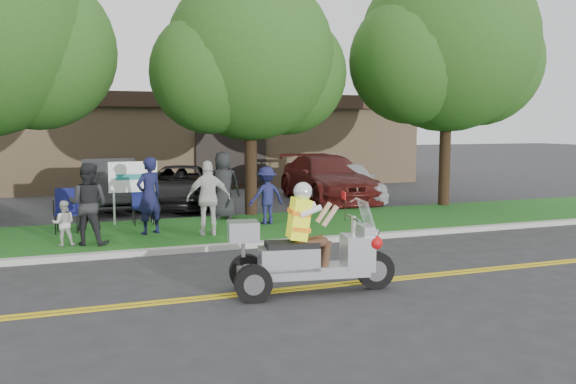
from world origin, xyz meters
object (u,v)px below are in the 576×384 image
object	(u,v)px
parked_car_mid	(180,187)
lawn_chair_a	(67,208)
spectator_adult_left	(149,196)
parked_car_right	(328,178)
lawn_chair_b	(142,201)
spectator_adult_right	(209,198)
spectator_adult_mid	(88,204)
parked_car_far_right	(346,181)
parked_car_left	(109,184)
trike_scooter	(305,254)

from	to	relation	value
parked_car_mid	lawn_chair_a	bearing A→B (deg)	-112.65
lawn_chair_a	spectator_adult_left	distance (m)	2.11
spectator_adult_left	parked_car_right	xyz separation A→B (m)	(6.89, 4.98, -0.22)
lawn_chair_b	parked_car_mid	distance (m)	3.95
spectator_adult_right	spectator_adult_left	bearing A→B (deg)	-23.15
spectator_adult_left	spectator_adult_mid	size ratio (longest dim) A/B	1.03
spectator_adult_mid	parked_car_mid	distance (m)	6.85
parked_car_far_right	parked_car_mid	bearing A→B (deg)	179.05
lawn_chair_b	spectator_adult_left	xyz separation A→B (m)	(-0.03, -1.61, 0.34)
parked_car_mid	spectator_adult_mid	bearing A→B (deg)	-99.85
parked_car_mid	parked_car_right	xyz separation A→B (m)	(5.19, -0.22, 0.14)
spectator_adult_left	parked_car_left	xyz separation A→B (m)	(-0.50, 5.78, -0.23)
spectator_adult_mid	parked_car_right	bearing A→B (deg)	-120.16
spectator_adult_left	parked_car_mid	distance (m)	5.48
spectator_adult_left	lawn_chair_b	bearing A→B (deg)	-117.41
trike_scooter	spectator_adult_left	size ratio (longest dim) A/B	1.50
lawn_chair_b	parked_car_left	bearing A→B (deg)	97.38
parked_car_mid	trike_scooter	bearing A→B (deg)	-72.71
lawn_chair_a	spectator_adult_left	xyz separation A→B (m)	(1.85, -0.96, 0.32)
trike_scooter	parked_car_left	distance (m)	11.72
spectator_adult_mid	parked_car_left	distance (m)	6.73
spectator_adult_mid	parked_car_right	xyz separation A→B (m)	(8.31, 5.87, -0.19)
trike_scooter	parked_car_far_right	size ratio (longest dim) A/B	0.64
spectator_adult_left	spectator_adult_mid	bearing A→B (deg)	5.57
trike_scooter	parked_car_mid	distance (m)	10.93
trike_scooter	lawn_chair_a	bearing A→B (deg)	127.02
lawn_chair_b	spectator_adult_mid	xyz separation A→B (m)	(-1.45, -2.50, 0.31)
spectator_adult_mid	parked_car_left	bearing A→B (deg)	-73.26
spectator_adult_mid	spectator_adult_right	size ratio (longest dim) A/B	1.01
parked_car_left	parked_car_far_right	bearing A→B (deg)	-6.64
lawn_chair_a	parked_car_left	xyz separation A→B (m)	(1.35, 4.81, 0.09)
spectator_adult_right	parked_car_right	size ratio (longest dim) A/B	0.32
spectator_adult_left	parked_car_right	distance (m)	8.50
lawn_chair_b	spectator_adult_right	distance (m)	2.63
lawn_chair_a	parked_car_mid	xyz separation A→B (m)	(3.54, 4.24, -0.03)
spectator_adult_mid	parked_car_left	xyz separation A→B (m)	(0.92, 6.67, -0.21)
lawn_chair_a	parked_car_right	world-z (taller)	parked_car_right
trike_scooter	lawn_chair_a	xyz separation A→B (m)	(-3.55, 6.69, 0.07)
lawn_chair_a	lawn_chair_b	xyz separation A→B (m)	(1.88, 0.65, -0.01)
parked_car_mid	parked_car_right	distance (m)	5.20
lawn_chair_b	spectator_adult_left	world-z (taller)	spectator_adult_left
trike_scooter	lawn_chair_b	xyz separation A→B (m)	(-1.67, 7.34, 0.06)
spectator_adult_right	parked_car_mid	world-z (taller)	spectator_adult_right
trike_scooter	spectator_adult_left	world-z (taller)	spectator_adult_left
trike_scooter	parked_car_left	world-z (taller)	trike_scooter
trike_scooter	parked_car_mid	world-z (taller)	trike_scooter
lawn_chair_a	parked_car_far_right	bearing A→B (deg)	26.97
parked_car_right	parked_car_far_right	world-z (taller)	parked_car_right
trike_scooter	parked_car_left	xyz separation A→B (m)	(-2.20, 11.51, 0.16)
parked_car_mid	parked_car_right	size ratio (longest dim) A/B	0.87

